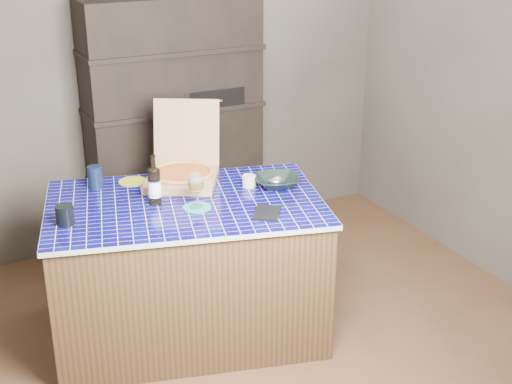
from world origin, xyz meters
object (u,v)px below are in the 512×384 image
dvd_case (267,213)px  bowl (277,182)px  wine_glass (196,184)px  pizza_box (182,172)px  mead_bottle (154,185)px  kitchen_island (188,268)px

dvd_case → bowl: bowl is taller
wine_glass → pizza_box: bearing=80.0°
pizza_box → mead_bottle: bearing=-106.4°
mead_bottle → bowl: size_ratio=1.10×
pizza_box → bowl: (0.46, -0.32, -0.03)m
wine_glass → bowl: bearing=9.1°
kitchen_island → bowl: bearing=11.8°
dvd_case → wine_glass: bearing=176.1°
pizza_box → dvd_case: (0.23, -0.65, -0.05)m
pizza_box → mead_bottle: (-0.25, -0.25, 0.05)m
kitchen_island → dvd_case: dvd_case is taller
wine_glass → bowl: 0.55m
mead_bottle → bowl: bearing=-5.7°
wine_glass → bowl: (0.54, 0.09, -0.11)m
pizza_box → mead_bottle: pizza_box is taller
mead_bottle → dvd_case: 0.64m
pizza_box → wine_glass: bearing=-70.7°
kitchen_island → wine_glass: bearing=-62.0°
kitchen_island → wine_glass: (0.03, -0.11, 0.56)m
bowl → mead_bottle: bearing=174.3°
dvd_case → bowl: 0.40m
pizza_box → bowl: bearing=-5.3°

